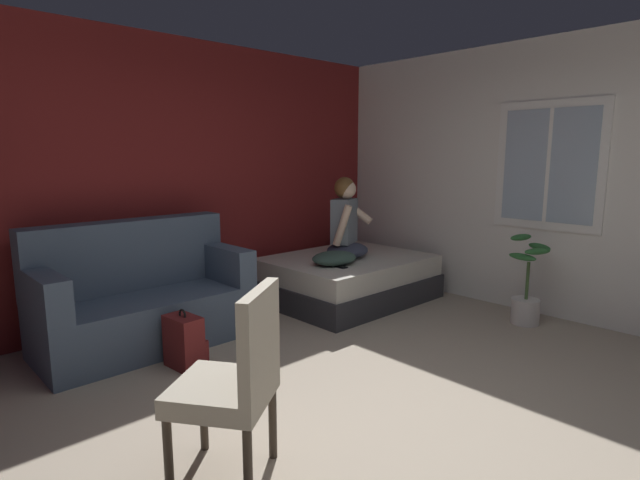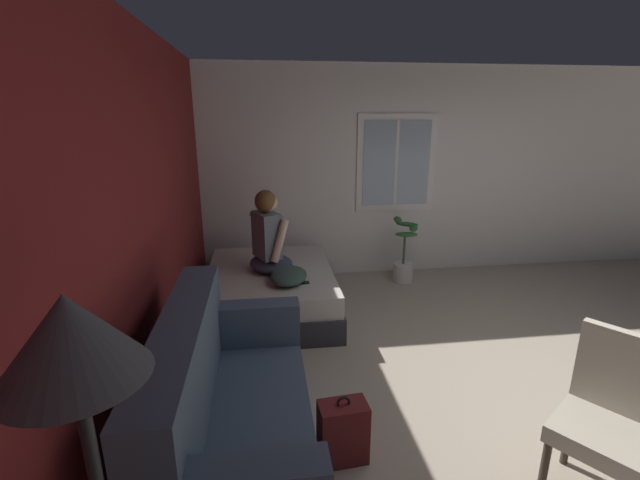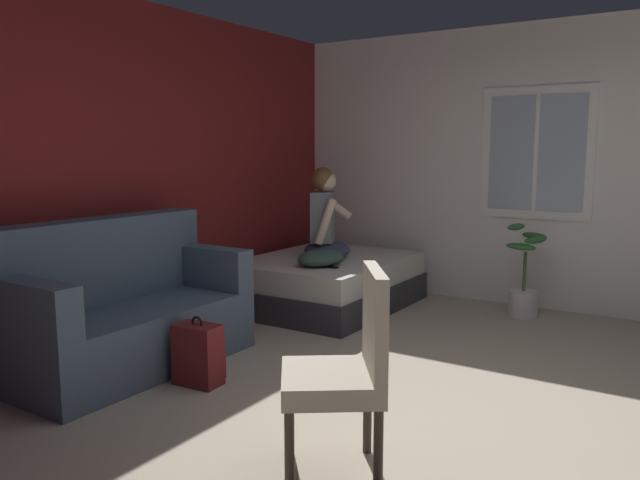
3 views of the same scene
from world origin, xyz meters
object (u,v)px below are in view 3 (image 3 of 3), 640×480
couch (124,311)px  side_chair (346,365)px  bed (327,282)px  backpack (199,355)px  throw_pillow (321,258)px  cell_phone (331,267)px  person_seated (325,221)px  potted_plant (524,284)px

couch → side_chair: (-0.44, -2.06, 0.14)m
bed → couch: 2.24m
bed → backpack: bearing=-169.8°
throw_pillow → cell_phone: 0.15m
person_seated → cell_phone: (-0.40, -0.31, -0.35)m
couch → throw_pillow: 1.89m
side_chair → potted_plant: 3.31m
person_seated → backpack: (-2.16, -0.39, -0.64)m
throw_pillow → person_seated: bearing=26.9°
bed → throw_pillow: size_ratio=3.61×
backpack → bed: bearing=10.2°
couch → backpack: 0.71m
bed → throw_pillow: (-0.39, -0.18, 0.31)m
cell_phone → bed: bearing=32.4°
potted_plant → cell_phone: bearing=127.1°
backpack → couch: bearing=91.8°
throw_pillow → bed: bearing=25.0°
throw_pillow → cell_phone: (-0.04, -0.13, -0.07)m
backpack → throw_pillow: size_ratio=0.95×
bed → potted_plant: (0.64, -1.73, 0.07)m
couch → throw_pillow: size_ratio=3.54×
person_seated → backpack: size_ratio=1.91×
backpack → potted_plant: (2.84, -1.33, 0.11)m
bed → throw_pillow: bearing=-155.0°
couch → side_chair: 2.11m
backpack → throw_pillow: 1.85m
person_seated → throw_pillow: bearing=-153.1°
side_chair → person_seated: person_seated is taller
couch → potted_plant: couch is taller
bed → couch: couch is taller
couch → cell_phone: bearing=-18.5°
throw_pillow → potted_plant: 1.87m
couch → side_chair: size_ratio=1.74×
bed → cell_phone: cell_phone is taller
bed → cell_phone: (-0.43, -0.31, 0.25)m
side_chair → couch: bearing=78.0°
side_chair → person_seated: bearing=34.0°
bed → potted_plant: potted_plant is taller
person_seated → cell_phone: 0.61m
bed → person_seated: (-0.03, 0.00, 0.60)m
bed → side_chair: 3.20m
couch → person_seated: size_ratio=1.94×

